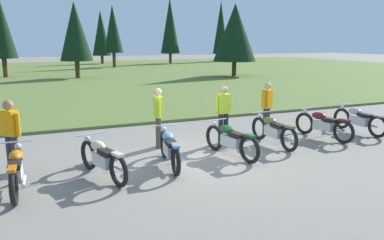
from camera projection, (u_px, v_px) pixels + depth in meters
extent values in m
plane|color=gray|center=(201.00, 159.00, 9.40)|extent=(140.00, 140.00, 0.00)
cube|color=#5B7033|center=(79.00, 74.00, 33.18)|extent=(80.00, 44.00, 0.10)
cylinder|color=#47331E|center=(234.00, 69.00, 30.95)|extent=(0.36, 0.36, 1.32)
cone|color=black|center=(235.00, 33.00, 30.34)|extent=(3.51, 3.51, 4.61)
cylinder|color=#47331E|center=(78.00, 70.00, 29.24)|extent=(0.36, 0.36, 1.44)
cone|color=black|center=(75.00, 31.00, 28.63)|extent=(2.49, 2.49, 4.47)
cylinder|color=#47331E|center=(114.00, 60.00, 41.27)|extent=(0.36, 0.36, 1.71)
cone|color=black|center=(113.00, 29.00, 40.56)|extent=(2.08, 2.08, 5.10)
cylinder|color=#47331E|center=(102.00, 60.00, 48.14)|extent=(0.36, 0.36, 1.15)
cone|color=black|center=(101.00, 33.00, 47.44)|extent=(2.34, 2.34, 5.59)
cylinder|color=#47331E|center=(5.00, 68.00, 29.85)|extent=(0.36, 0.36, 1.60)
cone|color=black|center=(1.00, 26.00, 29.18)|extent=(2.15, 2.15, 4.93)
cylinder|color=#47331E|center=(220.00, 58.00, 53.81)|extent=(0.36, 0.36, 1.19)
cone|color=black|center=(221.00, 27.00, 52.94)|extent=(2.16, 2.16, 7.34)
cylinder|color=#47331E|center=(170.00, 59.00, 48.79)|extent=(0.36, 0.36, 1.40)
cone|color=black|center=(170.00, 26.00, 47.93)|extent=(2.45, 2.45, 6.93)
torus|color=black|center=(19.00, 164.00, 7.98)|extent=(0.13, 0.70, 0.70)
torus|color=black|center=(14.00, 187.00, 6.70)|extent=(0.13, 0.70, 0.70)
cube|color=silver|center=(17.00, 172.00, 7.33)|extent=(0.23, 0.65, 0.28)
ellipsoid|color=orange|center=(16.00, 156.00, 7.44)|extent=(0.28, 0.49, 0.22)
cube|color=black|center=(15.00, 165.00, 7.08)|extent=(0.24, 0.49, 0.10)
cube|color=orange|center=(12.00, 169.00, 6.63)|extent=(0.15, 0.33, 0.06)
cylinder|color=silver|center=(17.00, 142.00, 7.79)|extent=(0.62, 0.06, 0.03)
sphere|color=silver|center=(18.00, 146.00, 7.92)|extent=(0.14, 0.14, 0.14)
cylinder|color=silver|center=(24.00, 181.00, 7.12)|extent=(0.09, 0.55, 0.07)
torus|color=black|center=(89.00, 155.00, 8.61)|extent=(0.30, 0.70, 0.70)
torus|color=black|center=(119.00, 171.00, 7.55)|extent=(0.30, 0.70, 0.70)
cube|color=silver|center=(102.00, 160.00, 8.07)|extent=(0.38, 0.67, 0.28)
ellipsoid|color=beige|center=(98.00, 146.00, 8.15)|extent=(0.39, 0.53, 0.22)
cube|color=black|center=(107.00, 152.00, 7.86)|extent=(0.35, 0.52, 0.10)
cube|color=beige|center=(118.00, 154.00, 7.48)|extent=(0.23, 0.35, 0.06)
cylinder|color=silver|center=(89.00, 134.00, 8.43)|extent=(0.60, 0.21, 0.03)
sphere|color=silver|center=(87.00, 139.00, 8.54)|extent=(0.14, 0.14, 0.14)
cylinder|color=silver|center=(115.00, 167.00, 7.95)|extent=(0.23, 0.55, 0.07)
torus|color=black|center=(164.00, 144.00, 9.52)|extent=(0.20, 0.71, 0.70)
torus|color=black|center=(176.00, 161.00, 8.19)|extent=(0.20, 0.71, 0.70)
cube|color=silver|center=(169.00, 150.00, 8.84)|extent=(0.29, 0.66, 0.28)
ellipsoid|color=#598CC6|center=(168.00, 136.00, 8.96)|extent=(0.33, 0.51, 0.22)
cube|color=black|center=(171.00, 143.00, 8.59)|extent=(0.29, 0.51, 0.10)
cube|color=#598CC6|center=(176.00, 146.00, 8.12)|extent=(0.18, 0.34, 0.06)
cylinder|color=silver|center=(165.00, 125.00, 9.32)|extent=(0.62, 0.12, 0.03)
sphere|color=silver|center=(164.00, 129.00, 9.46)|extent=(0.14, 0.14, 0.14)
cylinder|color=silver|center=(178.00, 157.00, 8.62)|extent=(0.15, 0.55, 0.07)
torus|color=black|center=(214.00, 138.00, 10.16)|extent=(0.23, 0.71, 0.70)
torus|color=black|center=(249.00, 150.00, 9.02)|extent=(0.23, 0.71, 0.70)
cube|color=silver|center=(231.00, 141.00, 9.58)|extent=(0.32, 0.67, 0.28)
ellipsoid|color=#144C23|center=(227.00, 129.00, 9.67)|extent=(0.35, 0.52, 0.22)
cube|color=black|center=(237.00, 135.00, 9.36)|extent=(0.31, 0.51, 0.10)
cube|color=#144C23|center=(250.00, 136.00, 8.95)|extent=(0.20, 0.34, 0.06)
cylinder|color=silver|center=(217.00, 120.00, 9.97)|extent=(0.61, 0.15, 0.03)
sphere|color=silver|center=(214.00, 124.00, 10.10)|extent=(0.14, 0.14, 0.14)
cylinder|color=silver|center=(243.00, 147.00, 9.43)|extent=(0.17, 0.55, 0.07)
torus|color=black|center=(259.00, 128.00, 11.24)|extent=(0.12, 0.70, 0.70)
torus|color=black|center=(289.00, 139.00, 9.99)|extent=(0.12, 0.70, 0.70)
cube|color=silver|center=(273.00, 132.00, 10.60)|extent=(0.21, 0.64, 0.28)
ellipsoid|color=brown|center=(270.00, 121.00, 10.70)|extent=(0.27, 0.49, 0.22)
cube|color=black|center=(278.00, 126.00, 10.36)|extent=(0.23, 0.48, 0.10)
cube|color=brown|center=(290.00, 127.00, 9.92)|extent=(0.15, 0.32, 0.06)
cylinder|color=silver|center=(262.00, 112.00, 11.04)|extent=(0.62, 0.05, 0.03)
sphere|color=silver|center=(259.00, 116.00, 11.17)|extent=(0.14, 0.14, 0.14)
cylinder|color=silver|center=(284.00, 137.00, 10.41)|extent=(0.08, 0.55, 0.07)
torus|color=black|center=(304.00, 123.00, 11.93)|extent=(0.23, 0.71, 0.70)
torus|color=black|center=(344.00, 132.00, 10.79)|extent=(0.23, 0.71, 0.70)
cube|color=silver|center=(323.00, 126.00, 11.35)|extent=(0.32, 0.67, 0.28)
ellipsoid|color=maroon|center=(319.00, 116.00, 11.44)|extent=(0.35, 0.52, 0.22)
cube|color=black|center=(330.00, 120.00, 11.13)|extent=(0.31, 0.51, 0.10)
cube|color=maroon|center=(345.00, 120.00, 10.72)|extent=(0.20, 0.34, 0.06)
cylinder|color=silver|center=(308.00, 108.00, 11.74)|extent=(0.61, 0.15, 0.03)
sphere|color=silver|center=(305.00, 111.00, 11.86)|extent=(0.14, 0.14, 0.14)
cylinder|color=silver|center=(334.00, 130.00, 11.21)|extent=(0.18, 0.55, 0.07)
torus|color=black|center=(342.00, 118.00, 12.69)|extent=(0.13, 0.70, 0.70)
torus|color=black|center=(378.00, 127.00, 11.46)|extent=(0.13, 0.70, 0.70)
cube|color=silver|center=(359.00, 121.00, 12.06)|extent=(0.23, 0.65, 0.28)
ellipsoid|color=#B7B7BC|center=(355.00, 111.00, 12.17)|extent=(0.28, 0.49, 0.22)
cube|color=black|center=(365.00, 115.00, 11.82)|extent=(0.24, 0.49, 0.10)
cube|color=#B7B7BC|center=(379.00, 116.00, 11.39)|extent=(0.15, 0.33, 0.06)
cylinder|color=silver|center=(345.00, 104.00, 12.50)|extent=(0.62, 0.06, 0.03)
sphere|color=silver|center=(342.00, 107.00, 12.63)|extent=(0.14, 0.14, 0.14)
cylinder|color=silver|center=(370.00, 125.00, 11.88)|extent=(0.10, 0.55, 0.07)
cylinder|color=#2D2D38|center=(267.00, 121.00, 11.85)|extent=(0.14, 0.14, 0.88)
cylinder|color=#2D2D38|center=(265.00, 122.00, 11.71)|extent=(0.14, 0.14, 0.88)
cube|color=orange|center=(267.00, 99.00, 11.63)|extent=(0.42, 0.38, 0.56)
sphere|color=beige|center=(268.00, 86.00, 11.55)|extent=(0.22, 0.22, 0.22)
cylinder|color=orange|center=(270.00, 99.00, 11.82)|extent=(0.09, 0.09, 0.52)
cylinder|color=orange|center=(264.00, 100.00, 11.45)|extent=(0.09, 0.09, 0.52)
cylinder|color=black|center=(221.00, 128.00, 10.82)|extent=(0.14, 0.14, 0.88)
cylinder|color=black|center=(226.00, 128.00, 10.90)|extent=(0.14, 0.14, 0.88)
cube|color=#C6E52D|center=(224.00, 104.00, 10.71)|extent=(0.38, 0.26, 0.56)
sphere|color=tan|center=(224.00, 90.00, 10.63)|extent=(0.22, 0.22, 0.22)
cylinder|color=#C6E52D|center=(217.00, 105.00, 10.61)|extent=(0.09, 0.09, 0.52)
cylinder|color=#C6E52D|center=(230.00, 104.00, 10.83)|extent=(0.09, 0.09, 0.52)
cylinder|color=#2D2D38|center=(10.00, 154.00, 8.35)|extent=(0.14, 0.14, 0.88)
cylinder|color=#2D2D38|center=(16.00, 155.00, 8.28)|extent=(0.14, 0.14, 0.88)
cube|color=orange|center=(10.00, 123.00, 8.17)|extent=(0.41, 0.41, 0.56)
sphere|color=#9E7051|center=(8.00, 105.00, 8.08)|extent=(0.22, 0.22, 0.22)
cylinder|color=orange|center=(2.00, 123.00, 8.25)|extent=(0.09, 0.09, 0.52)
cylinder|color=orange|center=(18.00, 125.00, 8.09)|extent=(0.09, 0.09, 0.52)
cylinder|color=#4C4233|center=(158.00, 131.00, 10.46)|extent=(0.14, 0.14, 0.88)
cylinder|color=#4C4233|center=(159.00, 133.00, 10.29)|extent=(0.14, 0.14, 0.88)
cube|color=#C6E52D|center=(158.00, 107.00, 10.22)|extent=(0.29, 0.40, 0.56)
sphere|color=beige|center=(158.00, 92.00, 10.14)|extent=(0.22, 0.22, 0.22)
cylinder|color=#C6E52D|center=(157.00, 106.00, 10.45)|extent=(0.09, 0.09, 0.52)
cylinder|color=#C6E52D|center=(159.00, 109.00, 10.01)|extent=(0.09, 0.09, 0.52)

